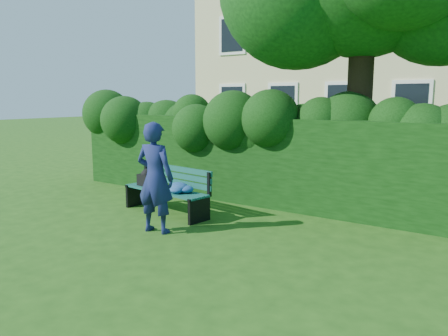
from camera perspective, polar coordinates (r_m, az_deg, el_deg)
The scene contains 5 objects.
ground at distance 7.59m, azimuth -2.58°, elevation -7.70°, with size 80.00×80.00×0.00m, color #214C13.
apartment_building at distance 20.62m, azimuth 22.85°, elevation 19.08°, with size 16.00×8.08×12.00m.
hedge at distance 9.21m, azimuth 5.64°, elevation 0.99°, with size 10.00×1.00×1.80m.
park_bench at distance 8.43m, azimuth -7.40°, elevation -2.56°, with size 2.00×0.82×0.89m.
man_reading at distance 7.19m, azimuth -8.98°, elevation -1.27°, with size 0.66×0.44×1.82m, color navy.
Camera 1 is at (4.38, -5.80, 2.20)m, focal length 35.00 mm.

